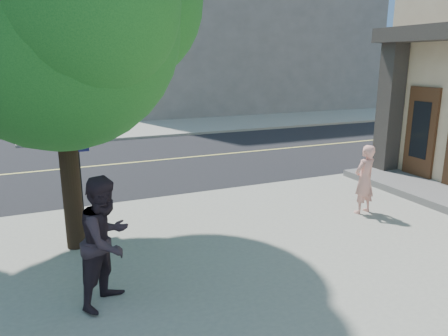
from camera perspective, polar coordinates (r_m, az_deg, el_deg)
name	(u,v)px	position (r m, az deg, el deg)	size (l,w,h in m)	color
ground	(46,216)	(10.79, -22.76, -6.01)	(140.00, 140.00, 0.00)	black
road_ew	(43,171)	(15.11, -23.12, -0.37)	(140.00, 9.00, 0.01)	black
sidewalk_ne	(221,104)	(34.57, -0.46, 8.58)	(29.00, 25.00, 0.12)	gray
filler_ne	(224,12)	(35.23, -0.02, 20.19)	(18.00, 16.00, 14.00)	slate
man_on_phone	(364,179)	(10.13, 18.36, -1.47)	(0.58, 0.38, 1.59)	#E49788
pedestrian	(106,241)	(6.29, -15.52, -9.42)	(0.92, 0.72, 1.90)	#2D2128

